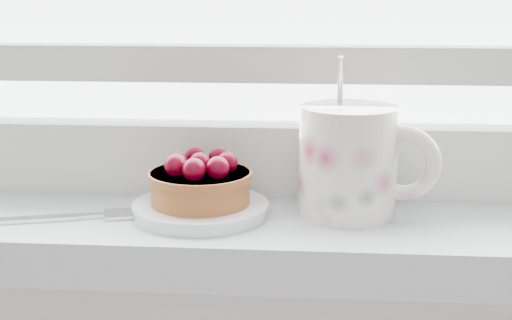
# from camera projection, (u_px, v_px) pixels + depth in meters

# --- Properties ---
(saucer) EXTENTS (0.12, 0.12, 0.01)m
(saucer) POSITION_uv_depth(u_px,v_px,m) (201.00, 209.00, 0.65)
(saucer) COLOR white
(saucer) RESTS_ON windowsill
(raspberry_tart) EXTENTS (0.09, 0.09, 0.05)m
(raspberry_tart) POSITION_uv_depth(u_px,v_px,m) (200.00, 181.00, 0.64)
(raspberry_tart) COLOR brown
(raspberry_tart) RESTS_ON saucer
(floral_mug) EXTENTS (0.13, 0.11, 0.14)m
(floral_mug) POSITION_uv_depth(u_px,v_px,m) (352.00, 159.00, 0.64)
(floral_mug) COLOR silver
(floral_mug) RESTS_ON windowsill
(fork) EXTENTS (0.21, 0.08, 0.00)m
(fork) POSITION_uv_depth(u_px,v_px,m) (58.00, 218.00, 0.64)
(fork) COLOR silver
(fork) RESTS_ON windowsill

